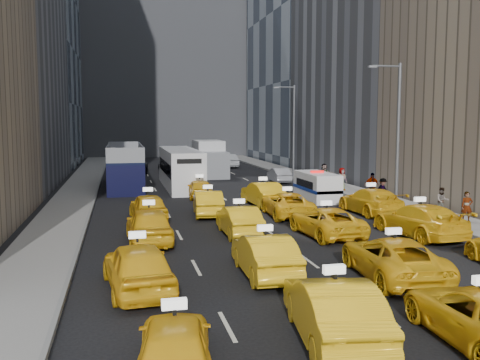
% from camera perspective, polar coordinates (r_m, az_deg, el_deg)
% --- Properties ---
extents(ground, '(160.00, 160.00, 0.00)m').
position_cam_1_polar(ground, '(19.85, 9.32, -9.95)').
color(ground, black).
rests_on(ground, ground).
extents(sidewalk_west, '(3.00, 90.00, 0.15)m').
position_cam_1_polar(sidewalk_west, '(43.12, -16.94, -1.27)').
color(sidewalk_west, gray).
rests_on(sidewalk_west, ground).
extents(sidewalk_east, '(3.00, 90.00, 0.15)m').
position_cam_1_polar(sidewalk_east, '(46.50, 9.82, -0.56)').
color(sidewalk_east, gray).
rests_on(sidewalk_east, ground).
extents(curb_west, '(0.15, 90.00, 0.18)m').
position_cam_1_polar(curb_west, '(43.03, -15.01, -1.21)').
color(curb_west, slate).
rests_on(curb_west, ground).
extents(curb_east, '(0.15, 90.00, 0.18)m').
position_cam_1_polar(curb_east, '(45.97, 8.15, -0.59)').
color(curb_east, slate).
rests_on(curb_east, ground).
extents(building_backdrop, '(30.00, 12.00, 40.00)m').
position_cam_1_polar(building_backdrop, '(91.10, -8.26, 15.33)').
color(building_backdrop, slate).
rests_on(building_backdrop, ground).
extents(streetlight_near, '(2.15, 0.22, 9.00)m').
position_cam_1_polar(streetlight_near, '(33.89, 16.33, 5.00)').
color(streetlight_near, '#595B60').
rests_on(streetlight_near, ground).
extents(streetlight_far, '(2.15, 0.22, 9.00)m').
position_cam_1_polar(streetlight_far, '(52.29, 5.63, 5.57)').
color(streetlight_far, '#595B60').
rests_on(streetlight_far, ground).
extents(taxi_0, '(2.06, 4.16, 1.36)m').
position_cam_1_polar(taxi_0, '(12.26, -6.98, -16.97)').
color(taxi_0, yellow).
rests_on(taxi_0, ground).
extents(taxi_1, '(2.39, 5.16, 1.64)m').
position_cam_1_polar(taxi_1, '(13.95, 9.92, -13.48)').
color(taxi_1, yellow).
rests_on(taxi_1, ground).
extents(taxi_4, '(2.49, 5.04, 1.65)m').
position_cam_1_polar(taxi_4, '(17.88, -10.84, -9.04)').
color(taxi_4, yellow).
rests_on(taxi_4, ground).
extents(taxi_5, '(1.70, 4.66, 1.52)m').
position_cam_1_polar(taxi_5, '(19.33, 2.67, -7.97)').
color(taxi_5, yellow).
rests_on(taxi_5, ground).
extents(taxi_6, '(2.89, 5.46, 1.46)m').
position_cam_1_polar(taxi_6, '(19.80, 15.97, -7.96)').
color(taxi_6, yellow).
rests_on(taxi_6, ground).
extents(taxi_8, '(2.08, 4.87, 1.64)m').
position_cam_1_polar(taxi_8, '(24.75, -9.66, -4.76)').
color(taxi_8, yellow).
rests_on(taxi_8, ground).
extents(taxi_9, '(1.55, 4.42, 1.45)m').
position_cam_1_polar(taxi_9, '(26.05, -0.10, -4.33)').
color(taxi_9, yellow).
rests_on(taxi_9, ground).
extents(taxi_10, '(2.65, 5.15, 1.39)m').
position_cam_1_polar(taxi_10, '(26.23, 9.15, -4.41)').
color(taxi_10, yellow).
rests_on(taxi_10, ground).
extents(taxi_11, '(2.80, 5.69, 1.59)m').
position_cam_1_polar(taxi_11, '(27.13, 18.57, -4.08)').
color(taxi_11, yellow).
rests_on(taxi_11, ground).
extents(taxi_12, '(2.17, 4.61, 1.52)m').
position_cam_1_polar(taxi_12, '(30.43, -9.76, -2.82)').
color(taxi_12, yellow).
rests_on(taxi_12, ground).
extents(taxi_13, '(1.95, 4.63, 1.49)m').
position_cam_1_polar(taxi_13, '(31.52, -3.45, -2.46)').
color(taxi_13, yellow).
rests_on(taxi_13, ground).
extents(taxi_14, '(2.63, 5.20, 1.41)m').
position_cam_1_polar(taxi_14, '(31.30, 5.05, -2.61)').
color(taxi_14, yellow).
rests_on(taxi_14, ground).
extents(taxi_15, '(2.32, 5.42, 1.56)m').
position_cam_1_polar(taxi_15, '(32.93, 13.75, -2.19)').
color(taxi_15, yellow).
rests_on(taxi_15, ground).
extents(taxi_16, '(1.79, 4.17, 1.40)m').
position_cam_1_polar(taxi_16, '(38.62, -4.33, -0.92)').
color(taxi_16, yellow).
rests_on(taxi_16, ground).
extents(taxi_17, '(2.01, 4.86, 1.56)m').
position_cam_1_polar(taxi_17, '(35.25, 2.46, -1.47)').
color(taxi_17, yellow).
rests_on(taxi_17, ground).
extents(nypd_van, '(2.18, 4.97, 2.09)m').
position_cam_1_polar(nypd_van, '(37.96, 8.20, -0.73)').
color(nypd_van, white).
rests_on(nypd_van, ground).
extents(double_decker, '(4.25, 12.53, 3.57)m').
position_cam_1_polar(double_decker, '(45.90, -12.17, 1.43)').
color(double_decker, black).
rests_on(double_decker, ground).
extents(city_bus, '(3.64, 12.61, 3.21)m').
position_cam_1_polar(city_bus, '(45.20, -6.41, 1.23)').
color(city_bus, silver).
rests_on(city_bus, ground).
extents(box_truck, '(3.11, 7.95, 3.57)m').
position_cam_1_polar(box_truck, '(54.51, -3.27, 2.29)').
color(box_truck, silver).
rests_on(box_truck, ground).
extents(misc_car_0, '(1.54, 4.07, 1.33)m').
position_cam_1_polar(misc_car_0, '(48.75, 4.18, 0.52)').
color(misc_car_0, '#96989D').
rests_on(misc_car_0, ground).
extents(misc_car_1, '(3.00, 5.88, 1.59)m').
position_cam_1_polar(misc_car_1, '(58.88, -11.12, 1.53)').
color(misc_car_1, black).
rests_on(misc_car_1, ground).
extents(misc_car_2, '(2.48, 5.81, 1.67)m').
position_cam_1_polar(misc_car_2, '(64.69, -5.31, 2.07)').
color(misc_car_2, slate).
rests_on(misc_car_2, ground).
extents(misc_car_3, '(1.72, 4.18, 1.42)m').
position_cam_1_polar(misc_car_3, '(61.11, -7.87, 1.68)').
color(misc_car_3, black).
rests_on(misc_car_3, ground).
extents(misc_car_4, '(2.11, 5.09, 1.64)m').
position_cam_1_polar(misc_car_4, '(64.49, -1.43, 2.07)').
color(misc_car_4, '#989B9F').
rests_on(misc_car_4, ground).
extents(pedestrian_0, '(0.70, 0.59, 1.62)m').
position_cam_1_polar(pedestrian_0, '(31.26, 23.04, -2.62)').
color(pedestrian_0, gray).
rests_on(pedestrian_0, sidewalk_east).
extents(pedestrian_1, '(0.84, 0.66, 1.52)m').
position_cam_1_polar(pedestrian_1, '(33.48, 20.76, -2.06)').
color(pedestrian_1, gray).
rests_on(pedestrian_1, sidewalk_east).
extents(pedestrian_2, '(1.09, 0.72, 1.56)m').
position_cam_1_polar(pedestrian_2, '(37.34, 14.98, -1.01)').
color(pedestrian_2, gray).
rests_on(pedestrian_2, sidewalk_east).
extents(pedestrian_3, '(1.13, 0.69, 1.80)m').
position_cam_1_polar(pedestrian_3, '(38.62, 13.88, -0.57)').
color(pedestrian_3, gray).
rests_on(pedestrian_3, sidewalk_east).
extents(pedestrian_4, '(0.95, 0.66, 1.77)m').
position_cam_1_polar(pedestrian_4, '(42.63, 10.80, 0.11)').
color(pedestrian_4, gray).
rests_on(pedestrian_4, sidewalk_east).
extents(pedestrian_5, '(1.70, 0.51, 1.83)m').
position_cam_1_polar(pedestrian_5, '(45.80, 8.97, 0.60)').
color(pedestrian_5, gray).
rests_on(pedestrian_5, sidewalk_east).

